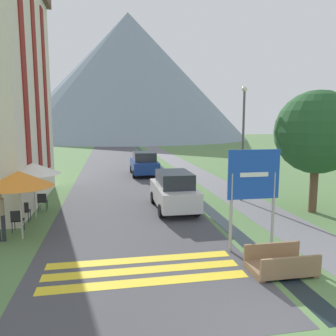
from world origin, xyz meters
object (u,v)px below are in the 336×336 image
Objects in this scene: cafe_chair_far_right at (42,200)px; cafe_umbrella_front_orange at (19,179)px; cafe_chair_middle at (24,210)px; cafe_chair_near_right at (17,219)px; person_seated_near at (18,210)px; footbridge at (281,264)px; parked_car_far at (144,163)px; cafe_umbrella_middle_white at (33,168)px; road_sign at (253,185)px; tree_by_path at (317,132)px; streetlamp at (243,135)px; parked_car_near at (174,190)px; person_standing_terrace at (0,213)px.

cafe_umbrella_front_orange reaches higher than cafe_chair_far_right.
cafe_chair_middle is 1.29m from cafe_chair_near_right.
person_seated_near reaches higher than cafe_chair_far_right.
cafe_chair_near_right is at bearing -71.21° from cafe_chair_far_right.
parked_car_far reaches higher than footbridge.
footbridge is 0.70× the size of cafe_umbrella_front_orange.
cafe_umbrella_middle_white is (-7.72, 6.62, 1.93)m from footbridge.
person_seated_near is (-8.16, 5.57, 0.45)m from footbridge.
road_sign is at bearing -33.16° from cafe_umbrella_middle_white.
person_seated_near is (-0.52, 1.53, -1.47)m from cafe_umbrella_front_orange.
tree_by_path is (12.22, 1.34, 1.49)m from cafe_umbrella_front_orange.
streetlamp is at bearing 22.27° from cafe_umbrella_front_orange.
parked_car_near is 6.25m from cafe_umbrella_middle_white.
parked_car_near is at bearing 25.84° from cafe_umbrella_front_orange.
cafe_chair_middle is at bearing -121.57° from cafe_umbrella_middle_white.
parked_car_far is at bearing 113.97° from streetlamp.
cafe_chair_middle is (-6.17, -11.30, -0.40)m from parked_car_far.
tree_by_path reaches higher than parked_car_near.
footbridge is 9.33m from cafe_chair_near_right.
person_seated_near is at bearing 85.20° from person_standing_terrace.
parked_car_far is 3.60× the size of person_seated_near.
cafe_umbrella_middle_white is at bearing 57.16° from cafe_chair_middle.
person_standing_terrace is at bearing -169.14° from cafe_umbrella_front_orange.
person_seated_near reaches higher than cafe_chair_near_right.
cafe_chair_far_right is 2.22m from person_seated_near.
road_sign is 0.55× the size of streetlamp.
streetlamp is 1.07× the size of tree_by_path.
person_standing_terrace is 13.22m from tree_by_path.
parked_car_far is 5.18× the size of cafe_chair_near_right.
parked_car_near is at bearing 30.44° from cafe_chair_near_right.
cafe_umbrella_middle_white is 0.44× the size of tree_by_path.
cafe_umbrella_front_orange is 1.41× the size of person_standing_terrace.
parked_car_near is 6.52m from cafe_chair_middle.
parked_car_near is at bearing -88.50° from parked_car_far.
person_seated_near is (-0.44, -1.05, -1.48)m from cafe_umbrella_middle_white.
person_standing_terrace is at bearing -173.52° from tree_by_path.
person_standing_terrace is at bearing -102.08° from cafe_umbrella_middle_white.
cafe_umbrella_front_orange reaches higher than cafe_chair_near_right.
cafe_chair_middle is at bearing 142.87° from footbridge.
parked_car_near is (-1.49, 5.31, -1.23)m from road_sign.
cafe_chair_far_right is at bearing 80.15° from person_standing_terrace.
parked_car_far is 0.80× the size of tree_by_path.
cafe_chair_far_right is 1.98m from cafe_umbrella_middle_white.
parked_car_near is 6.10m from cafe_chair_far_right.
road_sign is 3.83× the size of cafe_chair_near_right.
streetlamp is (10.25, 3.29, 2.93)m from cafe_chair_near_right.
cafe_umbrella_front_orange is at bearing 152.14° from footbridge.
road_sign is 0.74× the size of parked_car_far.
parked_car_near is 0.76× the size of tree_by_path.
parked_car_near is 0.95× the size of parked_car_far.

